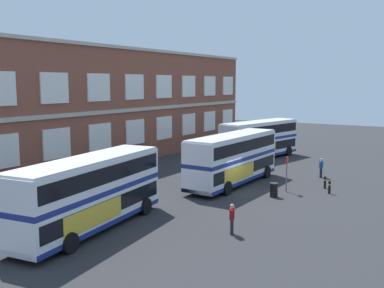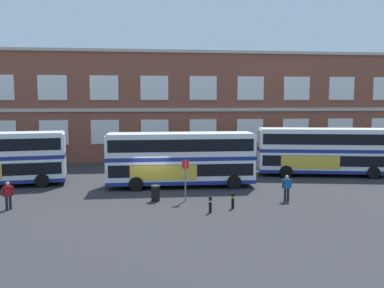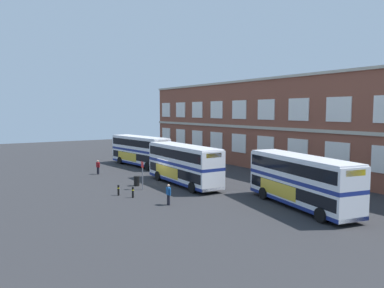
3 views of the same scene
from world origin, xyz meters
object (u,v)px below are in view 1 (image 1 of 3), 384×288
Objects in this scene: waiting_passenger at (232,218)px; safety_bollard_east at (325,182)px; double_decker_far at (260,139)px; station_litter_bin at (274,190)px; second_passenger at (321,167)px; bus_stand_flag at (287,171)px; double_decker_near at (90,192)px; double_decker_middle at (233,158)px; safety_bollard_west at (329,187)px.

waiting_passenger is 1.79× the size of safety_bollard_east.
double_decker_far reaches higher than station_litter_bin.
waiting_passenger is 1.65× the size of station_litter_bin.
second_passenger is at bearing 0.13° from waiting_passenger.
bus_stand_flag reaches higher than second_passenger.
double_decker_near is 7.96m from waiting_passenger.
safety_bollard_west is at bearing -82.26° from double_decker_middle.
double_decker_near is 1.02× the size of double_decker_middle.
safety_bollard_east is at bearing -5.84° from waiting_passenger.
double_decker_far is at bearing 26.70° from station_litter_bin.
double_decker_far is at bearing 53.39° from second_passenger.
waiting_passenger is 8.88m from station_litter_bin.
safety_bollard_west is at bearing -10.05° from waiting_passenger.
second_passenger is 0.63× the size of bus_stand_flag.
double_decker_middle is at bearing 110.55° from safety_bollard_east.
waiting_passenger is (-23.51, -8.44, -1.22)m from double_decker_far.
double_decker_middle reaches higher than waiting_passenger.
safety_bollard_west is (-11.63, -10.55, -1.66)m from double_decker_far.
waiting_passenger and second_passenger have the same top height.
double_decker_middle is at bearing 64.54° from station_litter_bin.
second_passenger is at bearing -18.77° from double_decker_near.
double_decker_middle is 8.42m from second_passenger.
double_decker_middle reaches higher than station_litter_bin.
bus_stand_flag reaches higher than safety_bollard_west.
waiting_passenger is 0.63× the size of bus_stand_flag.
double_decker_near is at bearing 156.15° from bus_stand_flag.
double_decker_far is at bearing 2.89° from double_decker_near.
bus_stand_flag is at bearing 111.38° from safety_bollard_west.
station_litter_bin is at bearing 6.78° from waiting_passenger.
double_decker_far is 14.89m from bus_stand_flag.
bus_stand_flag is at bearing 173.27° from second_passenger.
second_passenger is (-6.24, -8.40, -1.22)m from double_decker_far.
safety_bollard_west is (1.02, -7.47, -1.66)m from double_decker_middle.
double_decker_near is 11.82× the size of safety_bollard_east.
station_litter_bin is at bearing 172.97° from bus_stand_flag.
waiting_passenger is at bearing -153.74° from double_decker_middle.
second_passenger is at bearing -126.61° from double_decker_far.
second_passenger is 4.15m from safety_bollard_east.
double_decker_far is 11.88× the size of safety_bollard_west.
bus_stand_flag is (-12.77, -7.63, -0.51)m from double_decker_far.
bus_stand_flag is at bearing 4.31° from waiting_passenger.
bus_stand_flag is 3.62m from safety_bollard_east.
double_decker_far is 11.88× the size of safety_bollard_east.
double_decker_far is 6.64× the size of waiting_passenger.
bus_stand_flag is at bearing 140.58° from safety_bollard_east.
safety_bollard_west is (-5.39, -2.15, -0.44)m from second_passenger.
double_decker_far is at bearing 30.86° from bus_stand_flag.
double_decker_middle is 7.38m from safety_bollard_east.
safety_bollard_east is (4.58, -2.42, -0.03)m from station_litter_bin.
double_decker_near reaches higher than waiting_passenger.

